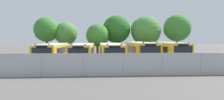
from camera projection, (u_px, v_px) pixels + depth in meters
name	position (u px, v px, depth m)	size (l,w,h in m)	color
ground_plane	(111.00, 63.00, 25.28)	(160.00, 160.00, 0.00)	#595651
school_bus_0	(53.00, 52.00, 24.55)	(2.48, 9.71, 2.54)	yellow
school_bus_1	(83.00, 52.00, 24.79)	(2.58, 10.05, 2.51)	yellow
school_bus_2	(111.00, 52.00, 25.22)	(2.74, 11.20, 2.53)	yellow
school_bus_3	(140.00, 51.00, 25.39)	(2.66, 10.88, 2.70)	#EAA80C
school_bus_4	(168.00, 51.00, 25.61)	(2.48, 9.27, 2.68)	yellow
tree_0	(46.00, 29.00, 33.68)	(4.13, 4.13, 6.61)	#4C3823
tree_1	(66.00, 33.00, 34.49)	(3.89, 3.89, 5.85)	#4C3823
tree_2	(98.00, 36.00, 33.46)	(3.76, 3.73, 5.45)	#4C3823
tree_3	(116.00, 30.00, 35.90)	(4.90, 4.90, 7.12)	#4C3823
tree_4	(145.00, 30.00, 35.33)	(5.25, 5.19, 6.97)	#4C3823
tree_5	(176.00, 28.00, 34.83)	(4.67, 4.64, 7.18)	#4C3823
chainlink_fence	(123.00, 64.00, 16.46)	(19.53, 0.07, 1.84)	#9EA0A3
traffic_cone	(164.00, 69.00, 18.07)	(0.40, 0.40, 0.53)	#EA5914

